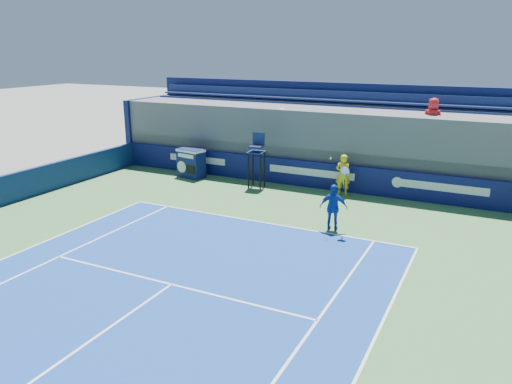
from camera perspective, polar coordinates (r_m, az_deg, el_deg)
The scene contains 6 objects.
ball_person at distance 21.38m, azimuth 9.92°, elevation 1.93°, with size 0.65×0.42×1.77m, color yellow.
back_hoarding at distance 22.49m, azimuth 6.35°, elevation 2.01°, with size 20.40×0.21×1.20m.
match_clock at distance 24.27m, azimuth -7.43°, elevation 3.38°, with size 1.43×0.95×1.40m.
umpire_chair at distance 22.11m, azimuth 0.09°, elevation 4.33°, with size 0.77×0.77×2.48m.
tennis_player at distance 17.26m, azimuth 8.85°, elevation -1.74°, with size 1.02×0.57×2.57m.
stadium_seating at distance 24.12m, azimuth 8.18°, elevation 5.92°, with size 21.00×4.05×4.40m.
Camera 1 is at (7.38, -3.42, 6.13)m, focal length 35.00 mm.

